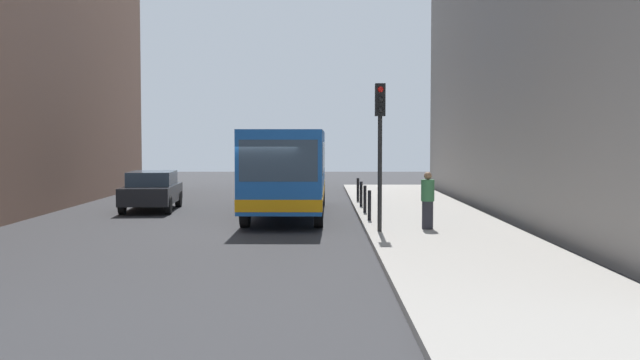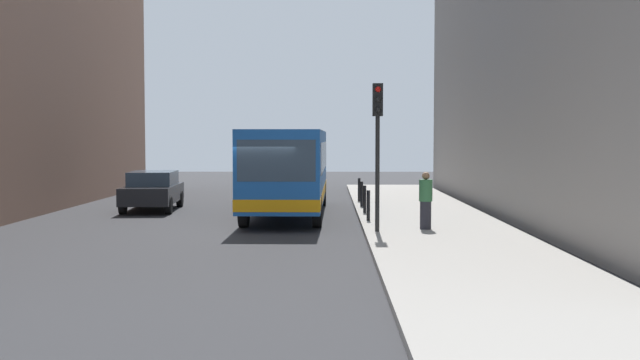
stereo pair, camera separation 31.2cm
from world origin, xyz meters
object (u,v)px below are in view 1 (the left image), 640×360
bus (288,167)px  bollard_mid (364,199)px  bollard_near (369,205)px  pedestrian_near_signal (427,201)px  bollard_far (360,194)px  car_beside_bus (151,190)px  traffic_light (379,129)px  bollard_farthest (357,190)px

bus → bollard_mid: size_ratio=11.63×
bollard_near → pedestrian_near_signal: bearing=-57.1°
bus → bollard_far: bus is taller
bollard_near → bollard_far: bearing=90.0°
car_beside_bus → bollard_near: 9.34m
pedestrian_near_signal → bollard_far: bearing=-16.6°
traffic_light → bollard_far: bearing=90.7°
bus → bollard_far: size_ratio=11.63×
bollard_near → bollard_mid: 2.50m
bollard_far → bollard_farthest: bearing=90.0°
bollard_farthest → traffic_light: bearing=-89.5°
bollard_mid → bollard_far: 2.50m
traffic_light → bollard_farthest: traffic_light is taller
traffic_light → bollard_mid: (-0.10, 5.43, -2.38)m
bollard_near → pedestrian_near_signal: 2.80m
bollard_farthest → bollard_mid: bearing=-90.0°
traffic_light → bollard_mid: bearing=91.1°
bollard_farthest → pedestrian_near_signal: (1.51, -9.82, 0.34)m
bollard_farthest → bollard_far: bearing=-90.0°
car_beside_bus → pedestrian_near_signal: 11.92m
bollard_mid → bollard_near: bearing=-90.0°
bus → car_beside_bus: 5.56m
bus → car_beside_bus: (-5.24, 1.58, -0.94)m
bus → bollard_farthest: size_ratio=11.63×
bollard_mid → bollard_farthest: (0.00, 4.99, 0.00)m
traffic_light → pedestrian_near_signal: (1.41, 0.60, -2.04)m
traffic_light → bollard_far: (-0.10, 7.93, -2.38)m
bus → bollard_mid: bearing=162.9°
car_beside_bus → bollard_near: size_ratio=4.73×
bollard_farthest → pedestrian_near_signal: pedestrian_near_signal is taller
bollard_mid → bollard_far: same height
bollard_near → bollard_farthest: size_ratio=1.00×
bollard_far → bollard_near: bearing=-90.0°
traffic_light → bus: bearing=113.8°
bollard_near → bus: bearing=128.6°
bollard_mid → pedestrian_near_signal: pedestrian_near_signal is taller
traffic_light → bollard_farthest: bearing=90.5°
bollard_mid → bollard_farthest: size_ratio=1.00×
car_beside_bus → bollard_mid: bearing=159.6°
traffic_light → pedestrian_near_signal: 2.56m
bollard_far → bollard_mid: bearing=-90.0°
car_beside_bus → traffic_light: bearing=132.3°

